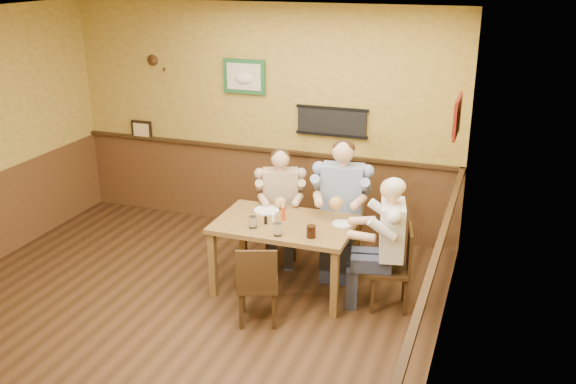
% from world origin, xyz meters
% --- Properties ---
extents(room, '(5.02, 5.03, 2.81)m').
position_xyz_m(room, '(0.14, 0.17, 1.69)').
color(room, black).
rests_on(room, ground).
extents(dining_table, '(1.40, 0.90, 0.75)m').
position_xyz_m(dining_table, '(0.87, 0.95, 0.66)').
color(dining_table, brown).
rests_on(dining_table, ground).
extents(chair_back_left, '(0.48, 0.48, 0.81)m').
position_xyz_m(chair_back_left, '(0.55, 1.67, 0.41)').
color(chair_back_left, '#3A2612').
rests_on(chair_back_left, ground).
extents(chair_back_right, '(0.47, 0.47, 0.92)m').
position_xyz_m(chair_back_right, '(1.28, 1.63, 0.46)').
color(chair_back_right, '#3A2612').
rests_on(chair_back_right, ground).
extents(chair_right_end, '(0.46, 0.46, 0.85)m').
position_xyz_m(chair_right_end, '(1.96, 0.93, 0.42)').
color(chair_right_end, '#3A2612').
rests_on(chair_right_end, ground).
extents(chair_near_side, '(0.48, 0.48, 0.82)m').
position_xyz_m(chair_near_side, '(0.84, 0.26, 0.41)').
color(chair_near_side, '#3A2612').
rests_on(chair_near_side, ground).
extents(diner_tan_shirt, '(0.69, 0.69, 1.16)m').
position_xyz_m(diner_tan_shirt, '(0.55, 1.67, 0.58)').
color(diner_tan_shirt, '#C7AD89').
rests_on(diner_tan_shirt, ground).
extents(diner_blue_polo, '(0.68, 0.68, 1.32)m').
position_xyz_m(diner_blue_polo, '(1.28, 1.63, 0.66)').
color(diner_blue_polo, '#7E94BD').
rests_on(diner_blue_polo, ground).
extents(diner_white_elder, '(0.66, 0.66, 1.21)m').
position_xyz_m(diner_white_elder, '(1.96, 0.93, 0.61)').
color(diner_white_elder, silver).
rests_on(diner_white_elder, ground).
extents(water_glass_left, '(0.11, 0.11, 0.12)m').
position_xyz_m(water_glass_left, '(0.61, 0.70, 0.81)').
color(water_glass_left, silver).
rests_on(water_glass_left, dining_table).
extents(water_glass_mid, '(0.09, 0.09, 0.13)m').
position_xyz_m(water_glass_mid, '(0.91, 0.61, 0.81)').
color(water_glass_mid, white).
rests_on(water_glass_mid, dining_table).
extents(cola_tumbler, '(0.11, 0.11, 0.12)m').
position_xyz_m(cola_tumbler, '(1.23, 0.68, 0.81)').
color(cola_tumbler, black).
rests_on(cola_tumbler, dining_table).
extents(hot_sauce_bottle, '(0.05, 0.05, 0.16)m').
position_xyz_m(hot_sauce_bottle, '(0.83, 0.99, 0.83)').
color(hot_sauce_bottle, '#BF3C14').
rests_on(hot_sauce_bottle, dining_table).
extents(salt_shaker, '(0.04, 0.04, 0.08)m').
position_xyz_m(salt_shaker, '(0.75, 0.93, 0.79)').
color(salt_shaker, white).
rests_on(salt_shaker, dining_table).
extents(pepper_shaker, '(0.04, 0.04, 0.08)m').
position_xyz_m(pepper_shaker, '(0.70, 0.84, 0.79)').
color(pepper_shaker, black).
rests_on(pepper_shaker, dining_table).
extents(plate_far_left, '(0.33, 0.33, 0.02)m').
position_xyz_m(plate_far_left, '(0.58, 1.17, 0.76)').
color(plate_far_left, white).
rests_on(plate_far_left, dining_table).
extents(plate_far_right, '(0.22, 0.22, 0.01)m').
position_xyz_m(plate_far_right, '(1.44, 1.08, 0.76)').
color(plate_far_right, silver).
rests_on(plate_far_right, dining_table).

